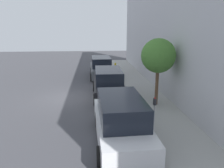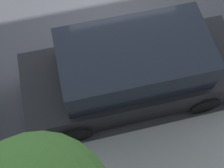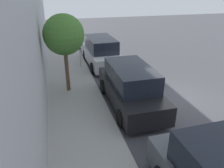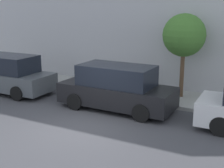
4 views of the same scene
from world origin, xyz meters
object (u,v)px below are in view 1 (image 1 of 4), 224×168
parked_minivan_third (101,68)px  fire_hydrant (115,66)px  parked_minivan_nearest (121,121)px  parking_meter_near (154,111)px  street_tree (158,56)px  parked_minivan_second (108,84)px

parked_minivan_third → fire_hydrant: 3.69m
parked_minivan_nearest → parking_meter_near: size_ratio=3.25×
parking_meter_near → street_tree: street_tree is taller
parked_minivan_second → parking_meter_near: 5.58m
parked_minivan_second → parked_minivan_third: size_ratio=1.00×
parked_minivan_second → parked_minivan_third: bearing=92.0°
street_tree → fire_hydrant: street_tree is taller
parked_minivan_second → parking_meter_near: parked_minivan_second is taller
street_tree → fire_hydrant: bearing=95.9°
parked_minivan_second → fire_hydrant: 9.52m
parked_minivan_nearest → street_tree: 5.12m
parked_minivan_second → parked_minivan_third: same height
parked_minivan_nearest → fire_hydrant: 15.38m
parking_meter_near → fire_hydrant: bearing=90.4°
parked_minivan_third → street_tree: street_tree is taller
street_tree → parking_meter_near: bearing=-108.0°
parked_minivan_third → fire_hydrant: (1.68, 3.26, -0.43)m
parking_meter_near → street_tree: (1.09, 3.33, 1.91)m
parked_minivan_nearest → parked_minivan_third: (-0.26, 12.05, 0.00)m
parked_minivan_second → parking_meter_near: (1.56, -5.36, 0.16)m
parking_meter_near → fire_hydrant: parking_meter_near is taller
parked_minivan_nearest → street_tree: size_ratio=1.29×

